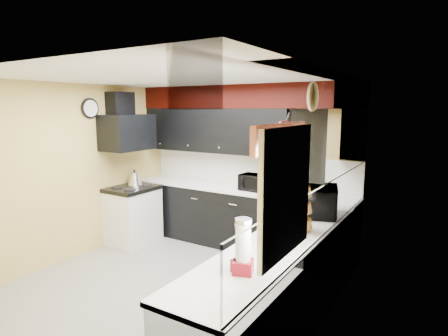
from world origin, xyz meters
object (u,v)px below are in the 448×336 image
(toaster_oven, at_px, (254,182))
(kettle, at_px, (135,179))
(utensil_crock, at_px, (283,188))
(knife_block, at_px, (308,188))
(microwave, at_px, (319,201))

(toaster_oven, distance_m, kettle, 1.97)
(utensil_crock, bearing_deg, knife_block, 15.44)
(microwave, xyz_separation_m, kettle, (-3.11, 0.18, -0.08))
(toaster_oven, distance_m, knife_block, 0.80)
(toaster_oven, distance_m, microwave, 1.44)
(microwave, relative_size, knife_block, 2.60)
(knife_block, relative_size, kettle, 1.02)
(toaster_oven, bearing_deg, knife_block, 9.79)
(toaster_oven, relative_size, utensil_crock, 2.31)
(microwave, bearing_deg, knife_block, 9.96)
(utensil_crock, distance_m, knife_block, 0.35)
(microwave, distance_m, kettle, 3.11)
(toaster_oven, height_order, knife_block, toaster_oven)
(utensil_crock, relative_size, kettle, 0.80)
(knife_block, bearing_deg, microwave, -64.43)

